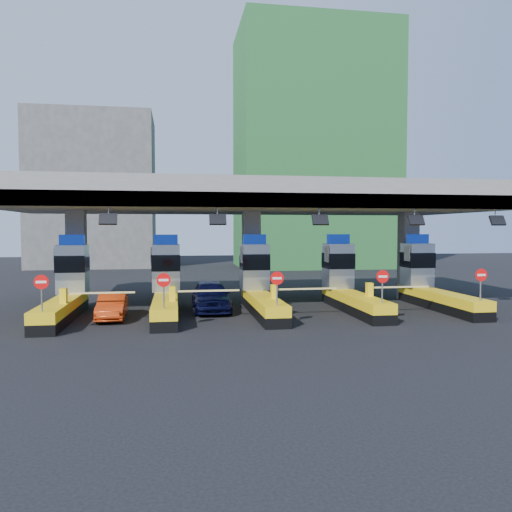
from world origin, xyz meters
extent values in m
plane|color=black|center=(0.00, 0.00, 0.00)|extent=(120.00, 120.00, 0.00)
cube|color=slate|center=(0.00, 3.00, 6.25)|extent=(28.00, 12.00, 1.50)
cube|color=#4C4C49|center=(0.00, -2.70, 5.85)|extent=(28.00, 0.60, 0.70)
cube|color=slate|center=(-10.00, 3.00, 2.75)|extent=(1.00, 1.00, 5.50)
cube|color=slate|center=(0.00, 3.00, 2.75)|extent=(1.00, 1.00, 5.50)
cube|color=slate|center=(10.00, 3.00, 2.75)|extent=(1.00, 1.00, 5.50)
cylinder|color=slate|center=(-7.50, -2.70, 5.25)|extent=(0.06, 0.06, 0.50)
cube|color=black|center=(-7.50, -2.90, 4.90)|extent=(0.80, 0.38, 0.54)
cylinder|color=slate|center=(-2.50, -2.70, 5.25)|extent=(0.06, 0.06, 0.50)
cube|color=black|center=(-2.50, -2.90, 4.90)|extent=(0.80, 0.38, 0.54)
cylinder|color=slate|center=(2.50, -2.70, 5.25)|extent=(0.06, 0.06, 0.50)
cube|color=black|center=(2.50, -2.90, 4.90)|extent=(0.80, 0.38, 0.54)
cylinder|color=slate|center=(7.50, -2.70, 5.25)|extent=(0.06, 0.06, 0.50)
cube|color=black|center=(7.50, -2.90, 4.90)|extent=(0.80, 0.38, 0.54)
cylinder|color=slate|center=(12.00, -2.70, 5.25)|extent=(0.06, 0.06, 0.50)
cube|color=black|center=(12.00, -2.90, 4.90)|extent=(0.80, 0.38, 0.54)
cube|color=black|center=(-10.00, -1.00, 0.25)|extent=(1.20, 8.00, 0.50)
cube|color=#E5B70C|center=(-10.00, -1.00, 0.75)|extent=(1.20, 8.00, 0.50)
cube|color=#9EA3A8|center=(-10.00, 1.80, 2.30)|extent=(1.50, 1.50, 2.60)
cube|color=black|center=(-10.00, 1.78, 2.60)|extent=(1.56, 1.56, 0.90)
cube|color=#0C2DBF|center=(-10.00, 1.80, 3.88)|extent=(1.30, 0.35, 0.55)
cube|color=white|center=(-10.80, 1.50, 3.00)|extent=(0.06, 0.70, 0.90)
cylinder|color=slate|center=(-10.00, -4.60, 1.65)|extent=(0.07, 0.07, 1.30)
cylinder|color=red|center=(-10.00, -4.63, 2.25)|extent=(0.60, 0.04, 0.60)
cube|color=white|center=(-10.00, -4.65, 2.25)|extent=(0.42, 0.02, 0.10)
cube|color=#E5B70C|center=(-9.65, -2.20, 1.35)|extent=(0.30, 0.35, 0.70)
cube|color=white|center=(-8.00, -2.20, 1.45)|extent=(3.20, 0.08, 0.08)
cube|color=black|center=(-5.00, -1.00, 0.25)|extent=(1.20, 8.00, 0.50)
cube|color=#E5B70C|center=(-5.00, -1.00, 0.75)|extent=(1.20, 8.00, 0.50)
cube|color=#9EA3A8|center=(-5.00, 1.80, 2.30)|extent=(1.50, 1.50, 2.60)
cube|color=black|center=(-5.00, 1.78, 2.60)|extent=(1.56, 1.56, 0.90)
cube|color=#0C2DBF|center=(-5.00, 1.80, 3.88)|extent=(1.30, 0.35, 0.55)
cube|color=white|center=(-5.80, 1.50, 3.00)|extent=(0.06, 0.70, 0.90)
cylinder|color=slate|center=(-5.00, -4.60, 1.65)|extent=(0.07, 0.07, 1.30)
cylinder|color=red|center=(-5.00, -4.63, 2.25)|extent=(0.60, 0.04, 0.60)
cube|color=white|center=(-5.00, -4.65, 2.25)|extent=(0.42, 0.02, 0.10)
cube|color=#E5B70C|center=(-4.65, -2.20, 1.35)|extent=(0.30, 0.35, 0.70)
cube|color=white|center=(-3.00, -2.20, 1.45)|extent=(3.20, 0.08, 0.08)
cube|color=black|center=(0.00, -1.00, 0.25)|extent=(1.20, 8.00, 0.50)
cube|color=#E5B70C|center=(0.00, -1.00, 0.75)|extent=(1.20, 8.00, 0.50)
cube|color=#9EA3A8|center=(0.00, 1.80, 2.30)|extent=(1.50, 1.50, 2.60)
cube|color=black|center=(0.00, 1.78, 2.60)|extent=(1.56, 1.56, 0.90)
cube|color=#0C2DBF|center=(0.00, 1.80, 3.88)|extent=(1.30, 0.35, 0.55)
cube|color=white|center=(-0.80, 1.50, 3.00)|extent=(0.06, 0.70, 0.90)
cylinder|color=slate|center=(0.00, -4.60, 1.65)|extent=(0.07, 0.07, 1.30)
cylinder|color=red|center=(0.00, -4.63, 2.25)|extent=(0.60, 0.04, 0.60)
cube|color=white|center=(0.00, -4.65, 2.25)|extent=(0.42, 0.02, 0.10)
cube|color=#E5B70C|center=(0.35, -2.20, 1.35)|extent=(0.30, 0.35, 0.70)
cube|color=white|center=(2.00, -2.20, 1.45)|extent=(3.20, 0.08, 0.08)
cube|color=black|center=(5.00, -1.00, 0.25)|extent=(1.20, 8.00, 0.50)
cube|color=#E5B70C|center=(5.00, -1.00, 0.75)|extent=(1.20, 8.00, 0.50)
cube|color=#9EA3A8|center=(5.00, 1.80, 2.30)|extent=(1.50, 1.50, 2.60)
cube|color=black|center=(5.00, 1.78, 2.60)|extent=(1.56, 1.56, 0.90)
cube|color=#0C2DBF|center=(5.00, 1.80, 3.88)|extent=(1.30, 0.35, 0.55)
cube|color=white|center=(4.20, 1.50, 3.00)|extent=(0.06, 0.70, 0.90)
cylinder|color=slate|center=(5.00, -4.60, 1.65)|extent=(0.07, 0.07, 1.30)
cylinder|color=red|center=(5.00, -4.63, 2.25)|extent=(0.60, 0.04, 0.60)
cube|color=white|center=(5.00, -4.65, 2.25)|extent=(0.42, 0.02, 0.10)
cube|color=#E5B70C|center=(5.35, -2.20, 1.35)|extent=(0.30, 0.35, 0.70)
cube|color=white|center=(7.00, -2.20, 1.45)|extent=(3.20, 0.08, 0.08)
cube|color=black|center=(10.00, -1.00, 0.25)|extent=(1.20, 8.00, 0.50)
cube|color=#E5B70C|center=(10.00, -1.00, 0.75)|extent=(1.20, 8.00, 0.50)
cube|color=#9EA3A8|center=(10.00, 1.80, 2.30)|extent=(1.50, 1.50, 2.60)
cube|color=black|center=(10.00, 1.78, 2.60)|extent=(1.56, 1.56, 0.90)
cube|color=#0C2DBF|center=(10.00, 1.80, 3.88)|extent=(1.30, 0.35, 0.55)
cube|color=white|center=(9.20, 1.50, 3.00)|extent=(0.06, 0.70, 0.90)
cylinder|color=slate|center=(10.00, -4.60, 1.65)|extent=(0.07, 0.07, 1.30)
cylinder|color=red|center=(10.00, -4.63, 2.25)|extent=(0.60, 0.04, 0.60)
cube|color=white|center=(10.00, -4.65, 2.25)|extent=(0.42, 0.02, 0.10)
cube|color=#E5B70C|center=(10.35, -2.20, 1.35)|extent=(0.30, 0.35, 0.70)
cube|color=white|center=(12.00, -2.20, 1.45)|extent=(3.20, 0.08, 0.08)
cube|color=#1E5926|center=(12.00, 32.00, 14.00)|extent=(18.00, 12.00, 28.00)
cube|color=#4C4C49|center=(-14.00, 36.00, 9.00)|extent=(14.00, 10.00, 18.00)
imported|color=black|center=(-2.59, 0.60, 0.83)|extent=(1.98, 4.89, 1.67)
imported|color=red|center=(-7.60, -1.08, 0.61)|extent=(1.38, 3.75, 1.23)
camera|label=1|loc=(-4.50, -26.40, 4.41)|focal=35.00mm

